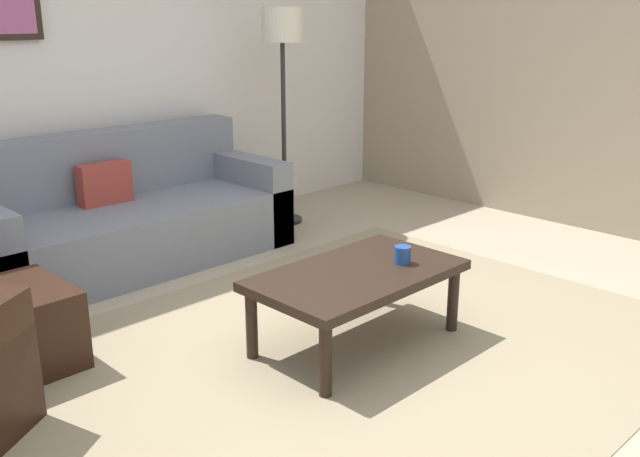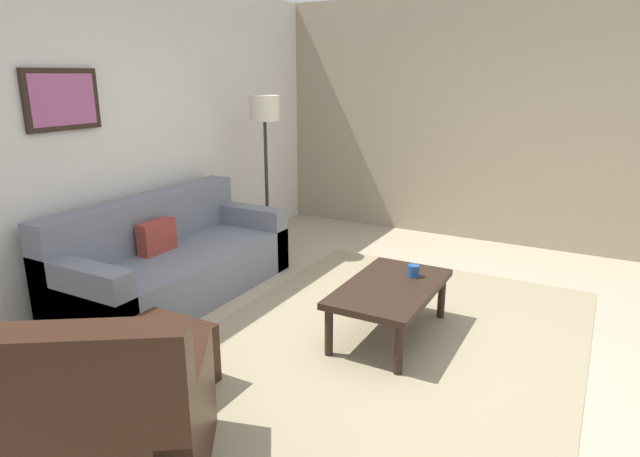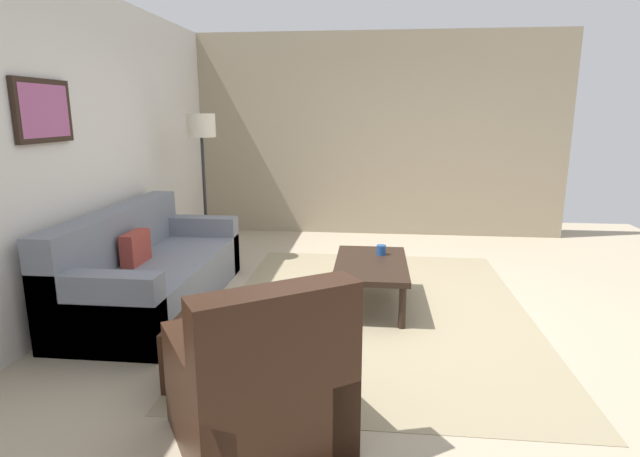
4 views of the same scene
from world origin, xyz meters
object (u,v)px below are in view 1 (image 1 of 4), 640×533
at_px(couch_main, 136,309).
at_px(cup, 357,332).
at_px(lamp_standing, 256,173).
at_px(armchair_leather, 96,405).
at_px(framed_artwork, 66,148).
at_px(coffee_table, 359,345).

distance_m(couch_main, cup, 2.21).
bearing_deg(cup, lamp_standing, 59.42).
xyz_separation_m(armchair_leather, cup, (1.58, -0.52, 0.15)).
bearing_deg(cup, framed_artwork, 99.49).
height_order(cup, lamp_standing, lamp_standing).
distance_m(couch_main, lamp_standing, 1.76).
bearing_deg(coffee_table, cup, -169.68).
xyz_separation_m(armchair_leather, coffee_table, (1.60, -0.51, 0.05)).
distance_m(armchair_leather, lamp_standing, 3.43).
relative_size(couch_main, cup, 22.44).
height_order(lamp_standing, framed_artwork, framed_artwork).
height_order(couch_main, framed_artwork, framed_artwork).
bearing_deg(cup, armchair_leather, 161.81).
relative_size(coffee_table, framed_artwork, 1.55).
bearing_deg(coffee_table, armchair_leather, 162.23).
relative_size(cup, lamp_standing, 0.05).
distance_m(cup, lamp_standing, 2.64).
distance_m(coffee_table, cup, 0.10).
height_order(couch_main, armchair_leather, armchair_leather).
distance_m(couch_main, armchair_leather, 2.23).
relative_size(cup, framed_artwork, 0.12).
bearing_deg(armchair_leather, lamp_standing, 29.50).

